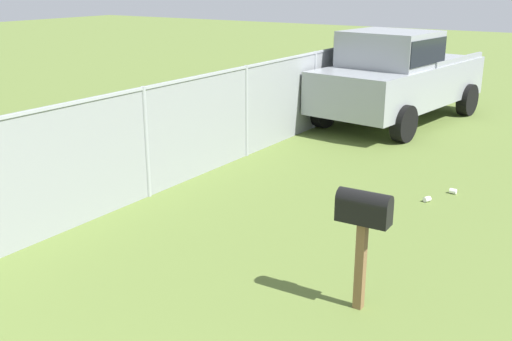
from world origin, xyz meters
TOP-DOWN VIEW (x-y plane):
  - mailbox at (4.87, -0.55)m, footprint 0.23×0.53m
  - pickup_truck at (12.92, 2.17)m, footprint 5.18×2.68m
  - fence_section at (7.45, 3.46)m, footprint 13.27×0.07m
  - litter_cup_by_mailbox at (8.22, -0.16)m, footprint 0.13×0.12m
  - litter_cup_near_hydrant at (8.78, -0.38)m, footprint 0.08×0.10m

SIDE VIEW (x-z plane):
  - litter_cup_by_mailbox at x=8.22m, z-range 0.00..0.08m
  - litter_cup_near_hydrant at x=8.78m, z-range 0.00..0.08m
  - fence_section at x=7.45m, z-range 0.07..1.75m
  - mailbox at x=4.87m, z-range 0.37..1.62m
  - pickup_truck at x=12.92m, z-range 0.06..2.15m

